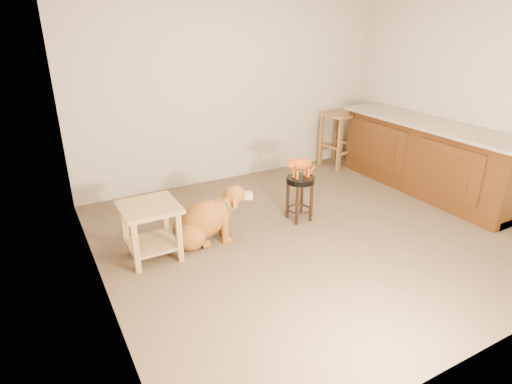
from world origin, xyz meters
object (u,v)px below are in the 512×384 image
wood_stool (338,138)px  side_table (151,223)px  tabby_kitten (300,165)px  padded_stool (300,190)px  golden_retriever (204,221)px

wood_stool → side_table: size_ratio=1.50×
wood_stool → tabby_kitten: size_ratio=1.87×
side_table → wood_stool: bearing=21.5°
padded_stool → golden_retriever: size_ratio=0.53×
golden_retriever → padded_stool: bearing=11.8°
golden_retriever → wood_stool: bearing=38.5°
padded_stool → side_table: bearing=179.8°
padded_stool → golden_retriever: golden_retriever is taller
padded_stool → tabby_kitten: tabby_kitten is taller
wood_stool → side_table: (-3.30, -1.30, -0.07)m
padded_stool → wood_stool: wood_stool is taller
side_table → tabby_kitten: tabby_kitten is taller
wood_stool → golden_retriever: size_ratio=0.85×
padded_stool → golden_retriever: 1.16m
side_table → tabby_kitten: bearing=-0.2°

